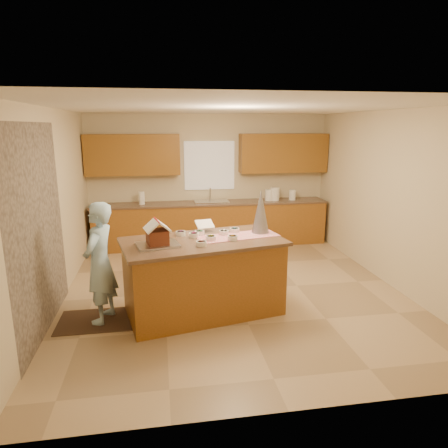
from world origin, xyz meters
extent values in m
plane|color=tan|center=(0.00, 0.00, 0.00)|extent=(5.50, 5.50, 0.00)
plane|color=silver|center=(0.00, 0.00, 2.70)|extent=(5.50, 5.50, 0.00)
plane|color=beige|center=(0.00, 2.75, 1.35)|extent=(5.50, 5.50, 0.00)
plane|color=beige|center=(0.00, -2.75, 1.35)|extent=(5.50, 5.50, 0.00)
plane|color=beige|center=(-2.50, 0.00, 1.35)|extent=(5.50, 5.50, 0.00)
plane|color=beige|center=(2.50, 0.00, 1.35)|extent=(5.50, 5.50, 0.00)
plane|color=gray|center=(-2.48, -0.80, 1.25)|extent=(0.00, 2.50, 2.50)
cube|color=white|center=(0.00, 2.72, 1.65)|extent=(1.05, 0.03, 1.00)
cube|color=brown|center=(0.00, 2.45, 0.44)|extent=(4.80, 0.60, 0.88)
cube|color=brown|center=(0.00, 2.45, 0.90)|extent=(4.85, 0.63, 0.04)
cube|color=brown|center=(-1.55, 2.57, 1.90)|extent=(1.85, 0.35, 0.80)
cube|color=brown|center=(1.55, 2.57, 1.90)|extent=(1.85, 0.35, 0.80)
cube|color=silver|center=(0.00, 2.45, 0.89)|extent=(0.70, 0.45, 0.12)
cylinder|color=silver|center=(0.00, 2.63, 1.06)|extent=(0.03, 0.03, 0.28)
cube|color=brown|center=(-0.52, -0.66, 0.48)|extent=(2.14, 1.37, 0.97)
cube|color=brown|center=(-0.52, -0.66, 0.99)|extent=(2.24, 1.48, 0.04)
cube|color=red|center=(-0.04, -0.56, 1.01)|extent=(1.16, 0.61, 0.01)
cube|color=silver|center=(-1.10, -0.84, 1.02)|extent=(0.57, 0.47, 0.03)
cube|color=white|center=(-0.45, -0.22, 1.11)|extent=(0.28, 0.23, 0.10)
cone|color=#BABBC7|center=(0.31, -0.43, 1.31)|extent=(0.29, 0.29, 0.60)
cube|color=black|center=(-1.88, -0.72, 0.01)|extent=(1.05, 0.69, 0.01)
imported|color=#AAD5F2|center=(-1.83, -0.72, 0.79)|extent=(0.53, 0.65, 1.55)
cylinder|color=white|center=(1.23, 2.45, 1.04)|extent=(0.17, 0.17, 0.23)
cylinder|color=white|center=(1.36, 2.45, 1.06)|extent=(0.19, 0.19, 0.28)
cylinder|color=white|center=(1.75, 2.45, 1.03)|extent=(0.15, 0.15, 0.21)
cylinder|color=white|center=(-1.41, 2.45, 1.05)|extent=(0.12, 0.12, 0.26)
cube|color=maroon|center=(-1.10, -0.84, 1.13)|extent=(0.29, 0.31, 0.18)
cube|color=white|center=(-1.17, -0.85, 1.27)|extent=(0.22, 0.33, 0.14)
cube|color=white|center=(-1.03, -0.83, 1.27)|extent=(0.22, 0.33, 0.14)
cylinder|color=red|center=(-1.10, -0.84, 1.34)|extent=(0.08, 0.31, 0.02)
cylinder|color=#953187|center=(-0.79, -0.40, 1.04)|extent=(0.13, 0.13, 0.06)
cylinder|color=teal|center=(-0.04, -0.35, 1.04)|extent=(0.13, 0.13, 0.06)
cylinder|color=white|center=(-0.21, -0.45, 1.04)|extent=(0.13, 0.13, 0.06)
cylinder|color=#E4287C|center=(-0.62, -0.52, 1.04)|extent=(0.13, 0.13, 0.06)
cylinder|color=#F47377|center=(-0.57, -0.93, 1.04)|extent=(0.13, 0.13, 0.06)
cylinder|color=#DDF326|center=(-0.42, -0.70, 1.04)|extent=(0.13, 0.13, 0.06)
cylinder|color=#239B58|center=(-0.54, -0.42, 1.04)|extent=(0.13, 0.13, 0.06)
cylinder|color=orange|center=(-0.14, -0.73, 1.04)|extent=(0.13, 0.13, 0.06)
camera|label=1|loc=(-1.05, -5.66, 2.45)|focal=32.13mm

